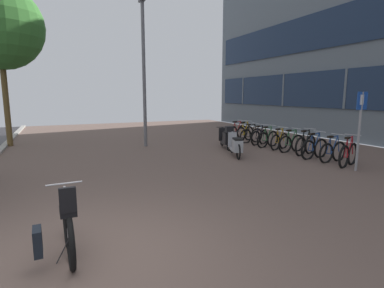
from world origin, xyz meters
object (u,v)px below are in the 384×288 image
at_px(scooter_mid, 226,138).
at_px(lamp_post, 144,66).
at_px(bicycle_rack_00, 348,155).
at_px(parking_sign, 360,122).
at_px(bicycle_rack_06, 268,139).
at_px(bicycle_rack_08, 251,135).
at_px(scooter_near, 236,146).
at_px(bicycle_foreground, 66,229).
at_px(bicycle_rack_09, 245,133).
at_px(bicycle_rack_03, 306,145).
at_px(bicycle_rack_07, 260,137).
at_px(bicycle_rack_01, 333,152).
at_px(bicycle_rack_04, 291,143).
at_px(bicycle_rack_02, 314,149).
at_px(bicycle_rack_10, 237,132).
at_px(bicycle_rack_05, 280,141).

height_order(scooter_mid, lamp_post, lamp_post).
bearing_deg(bicycle_rack_00, parking_sign, -120.64).
relative_size(bicycle_rack_06, scooter_mid, 0.77).
distance_m(bicycle_rack_08, scooter_mid, 2.11).
height_order(bicycle_rack_06, scooter_near, bicycle_rack_06).
bearing_deg(bicycle_foreground, scooter_near, 40.16).
xyz_separation_m(bicycle_foreground, bicycle_rack_08, (8.15, 7.31, -0.07)).
height_order(bicycle_rack_06, bicycle_rack_09, bicycle_rack_09).
relative_size(bicycle_foreground, bicycle_rack_06, 1.06).
bearing_deg(lamp_post, scooter_near, -55.90).
bearing_deg(bicycle_rack_08, bicycle_rack_06, -92.83).
height_order(bicycle_rack_00, bicycle_rack_03, bicycle_rack_00).
bearing_deg(scooter_mid, bicycle_rack_07, 9.28).
xyz_separation_m(bicycle_rack_01, scooter_mid, (-1.96, 3.53, 0.12)).
xyz_separation_m(bicycle_rack_04, scooter_mid, (-1.95, 1.61, 0.12)).
distance_m(bicycle_rack_00, lamp_post, 8.32).
relative_size(bicycle_foreground, lamp_post, 0.23).
height_order(bicycle_rack_04, parking_sign, parking_sign).
height_order(bicycle_rack_02, bicycle_rack_07, bicycle_rack_02).
bearing_deg(bicycle_rack_04, bicycle_rack_08, 91.47).
bearing_deg(scooter_near, bicycle_rack_01, -39.87).
xyz_separation_m(bicycle_foreground, bicycle_rack_06, (8.09, 6.03, -0.06)).
distance_m(bicycle_rack_08, scooter_near, 3.41).
bearing_deg(scooter_near, parking_sign, -57.18).
bearing_deg(parking_sign, bicycle_rack_01, 72.14).
bearing_deg(bicycle_rack_10, bicycle_rack_07, -91.90).
bearing_deg(bicycle_rack_10, bicycle_rack_02, -91.48).
height_order(bicycle_rack_04, bicycle_rack_09, bicycle_rack_09).
relative_size(scooter_mid, lamp_post, 0.28).
xyz_separation_m(bicycle_foreground, bicycle_rack_03, (8.31, 4.11, -0.05)).
bearing_deg(bicycle_rack_02, bicycle_rack_04, 83.97).
distance_m(bicycle_rack_07, scooter_mid, 1.91).
height_order(bicycle_foreground, bicycle_rack_06, bicycle_foreground).
bearing_deg(bicycle_foreground, parking_sign, 11.95).
relative_size(bicycle_rack_00, bicycle_rack_05, 1.08).
relative_size(bicycle_rack_00, bicycle_rack_08, 1.03).
relative_size(bicycle_rack_03, bicycle_rack_09, 1.04).
bearing_deg(bicycle_foreground, bicycle_rack_05, 33.37).
bearing_deg(scooter_mid, bicycle_rack_03, -47.89).
xyz_separation_m(bicycle_rack_03, bicycle_rack_06, (-0.22, 1.92, -0.01)).
height_order(bicycle_rack_07, scooter_mid, scooter_mid).
relative_size(bicycle_rack_01, lamp_post, 0.22).
bearing_deg(bicycle_rack_10, bicycle_rack_03, -88.85).
height_order(bicycle_rack_06, scooter_mid, scooter_mid).
distance_m(bicycle_rack_07, scooter_near, 2.98).
distance_m(bicycle_rack_04, scooter_near, 2.45).
height_order(bicycle_rack_02, bicycle_rack_04, bicycle_rack_02).
bearing_deg(bicycle_rack_10, scooter_near, -123.28).
distance_m(bicycle_rack_01, bicycle_rack_08, 4.48).
bearing_deg(bicycle_rack_00, bicycle_rack_02, 93.41).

